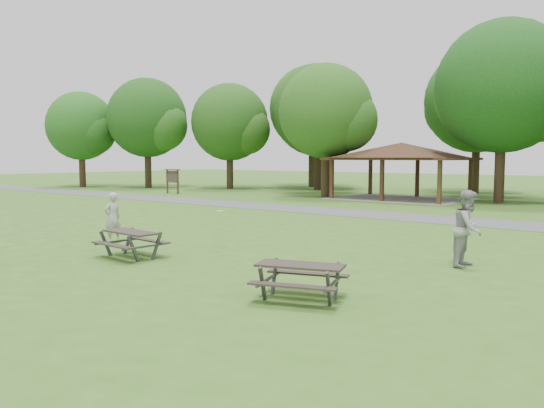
{
  "coord_description": "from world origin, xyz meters",
  "views": [
    {
      "loc": [
        11.37,
        -8.96,
        2.75
      ],
      "look_at": [
        1.0,
        4.0,
        1.3
      ],
      "focal_mm": 35.0,
      "sensor_mm": 36.0,
      "label": 1
    }
  ],
  "objects": [
    {
      "name": "frisbee_in_flight",
      "position": [
        0.38,
        2.3,
        1.17
      ],
      "size": [
        0.29,
        0.29,
        0.02
      ],
      "color": "yellow",
      "rests_on": "ground"
    },
    {
      "name": "tree_row_c",
      "position": [
        -13.9,
        29.03,
        6.54
      ],
      "size": [
        8.19,
        7.8,
        10.67
      ],
      "color": "black",
      "rests_on": "ground"
    },
    {
      "name": "frisbee_catcher",
      "position": [
        6.95,
        4.49,
        0.97
      ],
      "size": [
        0.76,
        0.96,
        1.94
      ],
      "primitive_type": "imported",
      "rotation": [
        0.0,
        0.0,
        1.6
      ],
      "color": "#939395",
      "rests_on": "ground"
    },
    {
      "name": "picnic_table_far",
      "position": [
        5.5,
        -0.75,
        0.54
      ],
      "size": [
        2.03,
        1.83,
        0.73
      ],
      "color": "#2C2420",
      "rests_on": "ground"
    },
    {
      "name": "tree_deep_b",
      "position": [
        -1.9,
        33.03,
        6.89
      ],
      "size": [
        8.4,
        8.0,
        11.13
      ],
      "color": "#311F16",
      "rests_on": "ground"
    },
    {
      "name": "tree_deep_a",
      "position": [
        -16.9,
        32.53,
        7.13
      ],
      "size": [
        8.4,
        8.0,
        11.38
      ],
      "color": "#322216",
      "rests_on": "ground"
    },
    {
      "name": "pavilion",
      "position": [
        -4.0,
        24.0,
        3.06
      ],
      "size": [
        8.6,
        7.01,
        3.76
      ],
      "color": "#3B2215",
      "rests_on": "ground"
    },
    {
      "name": "tree_flank_left",
      "position": [
        -33.92,
        19.03,
        5.53
      ],
      "size": [
        6.72,
        6.4,
        8.93
      ],
      "color": "#321F16",
      "rests_on": "ground"
    },
    {
      "name": "tree_row_b",
      "position": [
        -20.92,
        25.53,
        5.67
      ],
      "size": [
        7.14,
        6.8,
        9.28
      ],
      "color": "#2E2014",
      "rests_on": "ground"
    },
    {
      "name": "ground",
      "position": [
        0.0,
        0.0,
        0.0
      ],
      "size": [
        160.0,
        160.0,
        0.0
      ],
      "primitive_type": "plane",
      "color": "#35611B",
      "rests_on": "ground"
    },
    {
      "name": "tree_row_e",
      "position": [
        2.1,
        25.03,
        6.78
      ],
      "size": [
        8.4,
        8.0,
        11.02
      ],
      "color": "#2F1F15",
      "rests_on": "ground"
    },
    {
      "name": "frisbee_thrower",
      "position": [
        -3.26,
        1.09,
        0.82
      ],
      "size": [
        0.4,
        0.6,
        1.64
      ],
      "primitive_type": "imported",
      "rotation": [
        0.0,
        0.0,
        -1.56
      ],
      "color": "#A7A7AA",
      "rests_on": "ground"
    },
    {
      "name": "tree_row_d",
      "position": [
        -8.92,
        22.53,
        5.77
      ],
      "size": [
        6.93,
        6.6,
        9.27
      ],
      "color": "black",
      "rests_on": "ground"
    },
    {
      "name": "asphalt_path",
      "position": [
        0.0,
        14.0,
        0.01
      ],
      "size": [
        120.0,
        3.2,
        0.02
      ],
      "primitive_type": "cube",
      "color": "#4E4E51",
      "rests_on": "ground"
    },
    {
      "name": "tree_row_a",
      "position": [
        -27.91,
        22.03,
        6.15
      ],
      "size": [
        7.56,
        7.2,
        9.97
      ],
      "color": "black",
      "rests_on": "ground"
    },
    {
      "name": "picnic_table_middle",
      "position": [
        -0.69,
        -0.12,
        0.56
      ],
      "size": [
        1.82,
        1.5,
        0.76
      ],
      "color": "#2E2521",
      "rests_on": "ground"
    },
    {
      "name": "notice_board",
      "position": [
        -20.0,
        18.0,
        1.31
      ],
      "size": [
        1.6,
        0.3,
        1.88
      ],
      "color": "#382414",
      "rests_on": "ground"
    }
  ]
}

